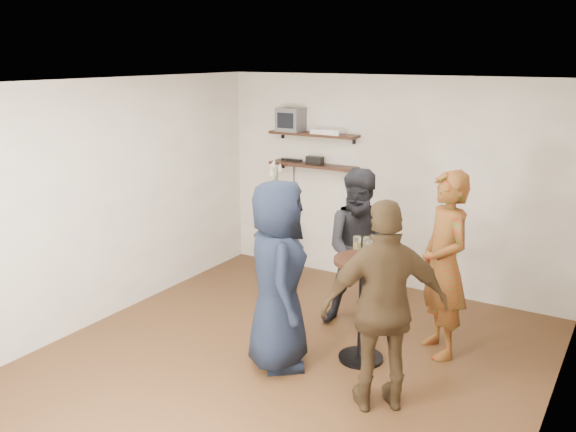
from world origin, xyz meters
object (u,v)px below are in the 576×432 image
at_px(crt_monitor, 291,120).
at_px(person_navy, 278,276).
at_px(radio, 315,160).
at_px(person_dark, 362,249).
at_px(side_table, 276,237).
at_px(dvd_deck, 329,132).
at_px(drinks_table, 363,296).
at_px(person_plaid, 444,265).
at_px(person_brown, 385,307).

bearing_deg(crt_monitor, person_navy, -61.77).
bearing_deg(radio, person_dark, -43.91).
distance_m(side_table, person_dark, 1.96).
bearing_deg(dvd_deck, person_dark, -48.83).
bearing_deg(crt_monitor, dvd_deck, 0.00).
distance_m(side_table, drinks_table, 2.62).
height_order(radio, person_dark, person_dark).
relative_size(crt_monitor, person_dark, 0.19).
bearing_deg(person_dark, crt_monitor, 117.91).
height_order(dvd_deck, person_dark, dvd_deck).
bearing_deg(person_navy, dvd_deck, -20.41).
relative_size(drinks_table, person_navy, 0.57).
relative_size(dvd_deck, drinks_table, 0.39).
distance_m(dvd_deck, person_dark, 1.87).
relative_size(crt_monitor, dvd_deck, 0.80).
distance_m(side_table, person_plaid, 2.87).
bearing_deg(side_table, crt_monitor, 63.71).
bearing_deg(person_navy, radio, -16.29).
bearing_deg(side_table, person_dark, -29.74).
height_order(drinks_table, person_dark, person_dark).
relative_size(drinks_table, person_plaid, 0.56).
xyz_separation_m(crt_monitor, person_dark, (1.56, -1.17, -1.16)).
height_order(drinks_table, person_navy, person_navy).
xyz_separation_m(person_plaid, person_navy, (-1.22, -1.02, -0.02)).
height_order(person_plaid, person_dark, person_plaid).
bearing_deg(dvd_deck, side_table, -161.71).
relative_size(crt_monitor, person_navy, 0.18).
bearing_deg(person_navy, side_table, -4.96).
relative_size(side_table, drinks_table, 0.57).
bearing_deg(person_navy, drinks_table, -90.00).
height_order(crt_monitor, dvd_deck, crt_monitor).
xyz_separation_m(crt_monitor, radio, (0.35, 0.00, -0.50)).
distance_m(radio, person_brown, 3.30).
bearing_deg(person_dark, side_table, 124.92).
xyz_separation_m(radio, person_plaid, (2.14, -1.35, -0.61)).
relative_size(radio, drinks_table, 0.22).
height_order(dvd_deck, person_brown, dvd_deck).
relative_size(person_dark, person_navy, 0.96).
bearing_deg(person_plaid, drinks_table, -90.00).
bearing_deg(person_dark, person_plaid, -36.57).
relative_size(side_table, person_dark, 0.34).
distance_m(drinks_table, person_dark, 0.82).
relative_size(radio, person_navy, 0.12).
height_order(side_table, person_navy, person_navy).
bearing_deg(drinks_table, person_plaid, 42.19).
height_order(side_table, person_dark, person_dark).
distance_m(dvd_deck, drinks_table, 2.64).
relative_size(radio, side_table, 0.38).
bearing_deg(radio, crt_monitor, 180.00).
bearing_deg(person_brown, radio, -87.84).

